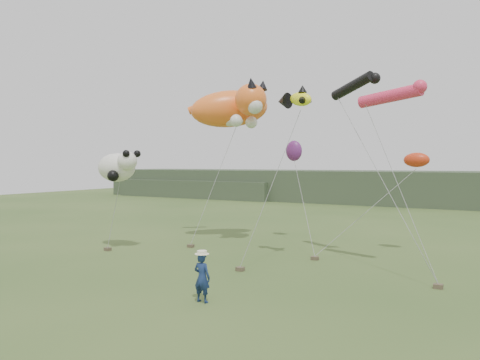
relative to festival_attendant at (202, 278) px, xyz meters
The scene contains 9 objects.
ground 1.82m from the festival_attendant, 98.40° to the left, with size 120.00×120.00×0.00m, color #385123.
headland 46.39m from the festival_attendant, 94.13° to the left, with size 90.00×13.00×4.00m.
festival_attendant is the anchor object (origin of this frame).
sandbag_anchors 7.18m from the festival_attendant, 107.00° to the left, with size 17.70×4.34×0.18m.
cat_kite 14.77m from the festival_attendant, 115.60° to the left, with size 6.72×5.35×2.96m.
fish_kite 10.59m from the festival_attendant, 88.67° to the left, with size 2.20×1.44×1.10m.
tube_kites 12.47m from the festival_attendant, 66.74° to the left, with size 5.24×3.30×1.84m.
panda_kite 12.16m from the festival_attendant, 149.11° to the left, with size 2.87×1.86×1.79m.
misc_kites 14.39m from the festival_attendant, 85.97° to the left, with size 8.81×1.62×1.67m.
Camera 1 is at (9.69, -15.20, 4.96)m, focal length 35.00 mm.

